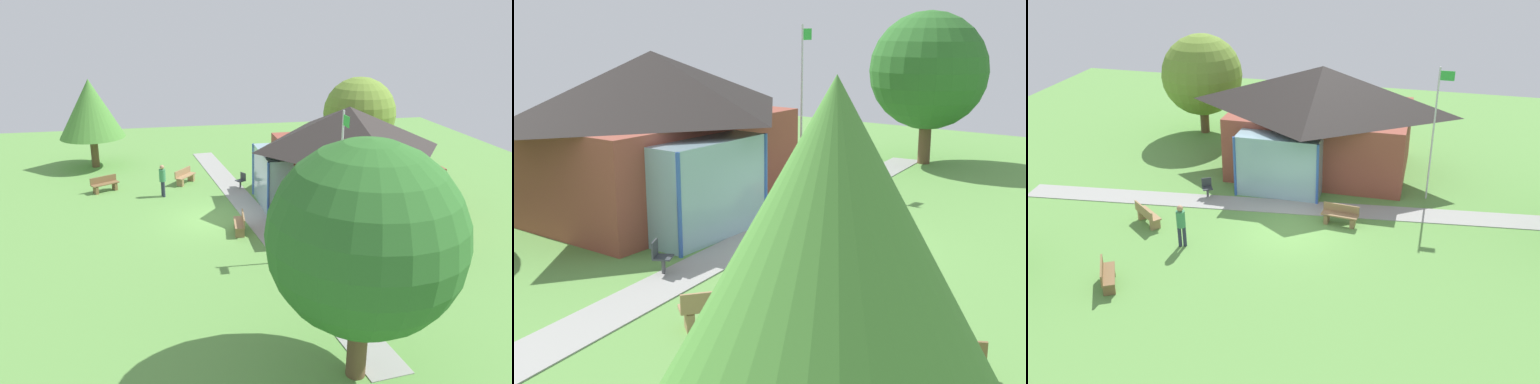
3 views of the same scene
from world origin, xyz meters
The scene contains 10 objects.
ground_plane centered at (0.00, 0.00, 0.00)m, with size 44.00×44.00×0.00m, color #609947.
pavilion centered at (-0.17, 6.38, 2.68)m, with size 9.30×7.42×5.12m.
footpath centered at (0.00, 1.99, 0.01)m, with size 25.03×1.30×0.03m, color #999993.
flagpole centered at (5.16, 4.28, 3.26)m, with size 0.64×0.08×5.94m.
bench_rear_near_path centered at (1.79, 0.96, 0.40)m, with size 1.54×0.59×0.84m.
bench_mid_left centered at (-5.86, -0.98, 0.40)m, with size 1.45×1.27×0.84m.
bench_front_left centered at (-5.23, -5.38, 0.40)m, with size 1.11×1.53×0.84m.
patio_chair_west centered at (-4.41, 2.05, 0.42)m, with size 0.60×0.60×0.86m.
visitor_strolling_lawn centered at (-3.78, -2.27, 1.02)m, with size 0.34×0.34×1.74m.
tree_behind_pavilion_left centered at (-7.60, 10.07, 3.34)m, with size 4.48×4.48×5.59m.
Camera 3 is at (4.90, -20.58, 11.83)m, focal length 42.01 mm.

